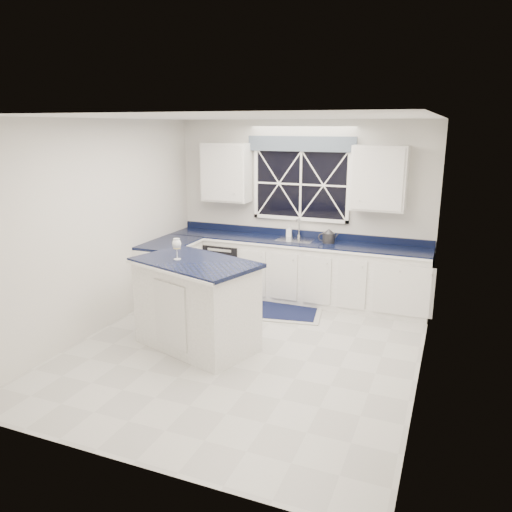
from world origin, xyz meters
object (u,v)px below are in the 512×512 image
at_px(island, 197,304).
at_px(kettle, 329,236).
at_px(dishwasher, 229,267).
at_px(faucet, 299,227).
at_px(soap_bottle, 289,231).
at_px(wine_glass, 177,245).

xyz_separation_m(island, kettle, (1.09, 2.06, 0.50)).
xyz_separation_m(dishwasher, faucet, (1.10, 0.19, 0.69)).
bearing_deg(soap_bottle, island, -100.35).
height_order(faucet, soap_bottle, faucet).
bearing_deg(kettle, wine_glass, -144.82).
bearing_deg(dishwasher, wine_glass, -81.70).
height_order(dishwasher, faucet, faucet).
bearing_deg(wine_glass, dishwasher, 98.30).
bearing_deg(wine_glass, faucet, 70.58).
xyz_separation_m(faucet, soap_bottle, (-0.16, 0.02, -0.07)).
bearing_deg(dishwasher, island, -75.53).
bearing_deg(faucet, kettle, -18.94).
distance_m(island, kettle, 2.38).
relative_size(island, wine_glass, 6.48).
height_order(faucet, wine_glass, wine_glass).
xyz_separation_m(dishwasher, wine_glass, (0.30, -2.07, 0.84)).
xyz_separation_m(kettle, soap_bottle, (-0.67, 0.20, -0.01)).
relative_size(dishwasher, soap_bottle, 4.59).
bearing_deg(kettle, dishwasher, 157.97).
distance_m(dishwasher, kettle, 1.73).
relative_size(dishwasher, wine_glass, 3.23).
distance_m(kettle, soap_bottle, 0.70).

